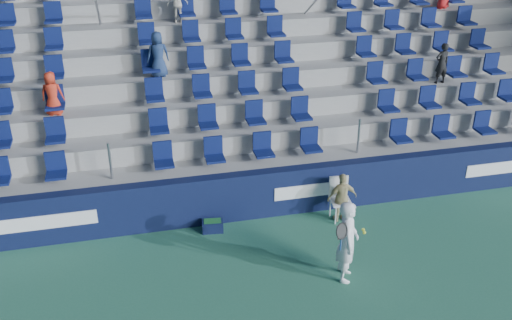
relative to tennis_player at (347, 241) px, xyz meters
The scene contains 7 objects.
ground 1.81m from the tennis_player, 164.56° to the right, with size 70.00×70.00×0.00m, color #2F6E53.
sponsor_wall 3.14m from the tennis_player, 118.97° to the left, with size 24.00×0.32×1.20m.
grandstand 8.07m from the tennis_player, 101.00° to the left, with size 24.00×8.17×6.63m.
tennis_player is the anchor object (origin of this frame).
line_judge_chair 2.37m from the tennis_player, 72.60° to the left, with size 0.51×0.52×1.05m.
line_judge 2.21m from the tennis_player, 71.35° to the left, with size 0.73×0.30×1.24m, color tan.
ball_bin 3.40m from the tennis_player, 135.40° to the left, with size 0.52×0.37×0.27m.
Camera 1 is at (-2.44, -8.35, 7.42)m, focal length 40.00 mm.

